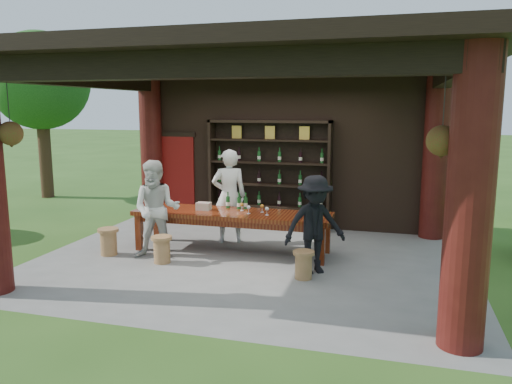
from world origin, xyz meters
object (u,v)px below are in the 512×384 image
(tasting_table, at_px, (232,218))
(stool_near_left, at_px, (162,249))
(guest_woman, at_px, (157,210))
(guest_man, at_px, (315,225))
(napkin_basket, at_px, (204,206))
(stool_near_right, at_px, (304,264))
(wine_shelf, at_px, (269,175))
(host, at_px, (229,196))
(stool_far_left, at_px, (109,241))

(tasting_table, relative_size, stool_near_left, 7.80)
(guest_woman, height_order, guest_man, guest_woman)
(tasting_table, relative_size, napkin_basket, 14.05)
(stool_near_left, xyz_separation_m, stool_near_right, (2.49, -0.14, -0.01))
(wine_shelf, height_order, stool_near_right, wine_shelf)
(wine_shelf, relative_size, guest_woman, 1.55)
(stool_near_right, bearing_deg, wine_shelf, 113.29)
(stool_near_right, relative_size, guest_man, 0.28)
(host, height_order, guest_man, host)
(host, distance_m, guest_man, 2.39)
(napkin_basket, bearing_deg, guest_man, -20.15)
(stool_near_left, height_order, guest_man, guest_man)
(wine_shelf, xyz_separation_m, guest_woman, (-1.36, -2.70, -0.32))
(stool_near_left, relative_size, guest_woman, 0.27)
(wine_shelf, height_order, guest_woman, wine_shelf)
(stool_near_right, height_order, guest_woman, guest_woman)
(stool_near_right, distance_m, guest_woman, 2.80)
(host, bearing_deg, wine_shelf, -132.45)
(tasting_table, distance_m, guest_man, 1.84)
(tasting_table, bearing_deg, guest_man, -25.74)
(stool_near_right, bearing_deg, stool_near_left, 176.81)
(stool_far_left, height_order, napkin_basket, napkin_basket)
(wine_shelf, bearing_deg, guest_woman, -116.77)
(stool_near_right, relative_size, napkin_basket, 1.70)
(host, bearing_deg, napkin_basket, 40.58)
(napkin_basket, bearing_deg, stool_near_left, -110.75)
(stool_far_left, xyz_separation_m, guest_man, (3.73, 0.03, 0.53))
(tasting_table, height_order, stool_near_left, tasting_table)
(tasting_table, distance_m, stool_near_right, 1.95)
(wine_shelf, relative_size, stool_near_left, 5.76)
(tasting_table, xyz_separation_m, stool_near_right, (1.54, -1.13, -0.40))
(tasting_table, height_order, guest_woman, guest_woman)
(stool_near_left, bearing_deg, wine_shelf, 68.92)
(wine_shelf, relative_size, guest_man, 1.70)
(wine_shelf, relative_size, tasting_table, 0.74)
(stool_far_left, bearing_deg, wine_shelf, 50.84)
(guest_woman, xyz_separation_m, napkin_basket, (0.60, 0.73, -0.05))
(stool_near_left, bearing_deg, tasting_table, 46.39)
(tasting_table, distance_m, stool_near_left, 1.42)
(stool_near_left, relative_size, stool_near_right, 1.06)
(stool_near_right, distance_m, host, 2.61)
(stool_near_right, distance_m, guest_man, 0.66)
(stool_far_left, relative_size, napkin_basket, 1.88)
(stool_far_left, bearing_deg, stool_near_right, -4.83)
(host, bearing_deg, guest_man, 120.09)
(guest_man, bearing_deg, stool_near_right, -139.64)
(host, relative_size, napkin_basket, 7.09)
(tasting_table, xyz_separation_m, guest_man, (1.65, -0.80, 0.16))
(guest_woman, distance_m, guest_man, 2.81)
(stool_near_left, bearing_deg, stool_near_right, -3.19)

